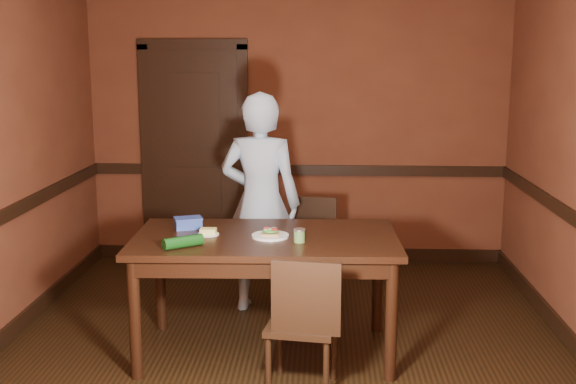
# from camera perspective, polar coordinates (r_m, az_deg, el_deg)

# --- Properties ---
(floor) EXTENTS (4.00, 4.50, 0.01)m
(floor) POSITION_cam_1_polar(r_m,az_deg,el_deg) (5.11, -0.20, -12.41)
(floor) COLOR black
(floor) RESTS_ON ground
(wall_back) EXTENTS (4.00, 0.02, 2.70)m
(wall_back) POSITION_cam_1_polar(r_m,az_deg,el_deg) (6.97, 0.77, 5.42)
(wall_back) COLOR brown
(wall_back) RESTS_ON ground
(wall_front) EXTENTS (4.00, 0.02, 2.70)m
(wall_front) POSITION_cam_1_polar(r_m,az_deg,el_deg) (2.53, -2.89, -4.61)
(wall_front) COLOR brown
(wall_front) RESTS_ON ground
(dado_back) EXTENTS (4.00, 0.03, 0.10)m
(dado_back) POSITION_cam_1_polar(r_m,az_deg,el_deg) (7.01, 0.75, 1.75)
(dado_back) COLOR black
(dado_back) RESTS_ON ground
(baseboard_back) EXTENTS (4.00, 0.03, 0.12)m
(baseboard_back) POSITION_cam_1_polar(r_m,az_deg,el_deg) (7.19, 0.74, -4.87)
(baseboard_back) COLOR black
(baseboard_back) RESTS_ON ground
(baseboard_left) EXTENTS (0.03, 4.50, 0.12)m
(baseboard_left) POSITION_cam_1_polar(r_m,az_deg,el_deg) (5.55, -21.52, -10.60)
(baseboard_left) COLOR black
(baseboard_left) RESTS_ON ground
(door) EXTENTS (1.05, 0.07, 2.20)m
(door) POSITION_cam_1_polar(r_m,az_deg,el_deg) (7.07, -7.39, 3.31)
(door) COLOR black
(door) RESTS_ON ground
(dining_table) EXTENTS (1.79, 1.04, 0.82)m
(dining_table) POSITION_cam_1_polar(r_m,az_deg,el_deg) (4.94, -1.76, -8.11)
(dining_table) COLOR black
(dining_table) RESTS_ON floor
(chair_far) EXTENTS (0.46, 0.46, 0.85)m
(chair_far) POSITION_cam_1_polar(r_m,az_deg,el_deg) (5.88, 2.19, -4.82)
(chair_far) COLOR black
(chair_far) RESTS_ON floor
(chair_near) EXTENTS (0.46, 0.46, 0.87)m
(chair_near) POSITION_cam_1_polar(r_m,az_deg,el_deg) (4.41, 1.14, -10.24)
(chair_near) COLOR black
(chair_near) RESTS_ON floor
(person) EXTENTS (0.69, 0.50, 1.74)m
(person) POSITION_cam_1_polar(r_m,az_deg,el_deg) (5.64, -2.18, -0.89)
(person) COLOR #AAC6E3
(person) RESTS_ON floor
(sandwich_plate) EXTENTS (0.25, 0.25, 0.06)m
(sandwich_plate) POSITION_cam_1_polar(r_m,az_deg,el_deg) (4.78, -1.41, -3.38)
(sandwich_plate) COLOR white
(sandwich_plate) RESTS_ON dining_table
(sauce_jar) EXTENTS (0.08, 0.08, 0.09)m
(sauce_jar) POSITION_cam_1_polar(r_m,az_deg,el_deg) (4.65, 0.91, -3.45)
(sauce_jar) COLOR #567E3F
(sauce_jar) RESTS_ON dining_table
(cheese_saucer) EXTENTS (0.14, 0.14, 0.04)m
(cheese_saucer) POSITION_cam_1_polar(r_m,az_deg,el_deg) (4.87, -6.32, -3.18)
(cheese_saucer) COLOR white
(cheese_saucer) RESTS_ON dining_table
(food_tub) EXTENTS (0.22, 0.19, 0.08)m
(food_tub) POSITION_cam_1_polar(r_m,az_deg,el_deg) (5.05, -7.89, -2.44)
(food_tub) COLOR #3451B6
(food_tub) RESTS_ON dining_table
(wrapped_veg) EXTENTS (0.25, 0.21, 0.07)m
(wrapped_veg) POSITION_cam_1_polar(r_m,az_deg,el_deg) (4.57, -8.30, -3.92)
(wrapped_veg) COLOR #0F3C10
(wrapped_veg) RESTS_ON dining_table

